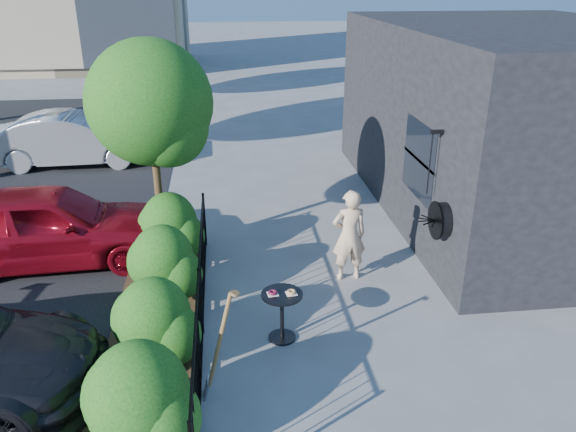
{
  "coord_description": "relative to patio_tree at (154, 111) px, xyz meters",
  "views": [
    {
      "loc": [
        -1.06,
        -7.13,
        4.94
      ],
      "look_at": [
        -0.04,
        1.48,
        1.2
      ],
      "focal_mm": 35.0,
      "sensor_mm": 36.0,
      "label": 1
    }
  ],
  "objects": [
    {
      "name": "ground",
      "position": [
        2.24,
        -2.76,
        -2.76
      ],
      "size": [
        120.0,
        120.0,
        0.0
      ],
      "primitive_type": "plane",
      "color": "gray",
      "rests_on": "ground"
    },
    {
      "name": "shop_building",
      "position": [
        7.73,
        1.74,
        -0.76
      ],
      "size": [
        6.22,
        9.0,
        4.0
      ],
      "color": "black",
      "rests_on": "ground"
    },
    {
      "name": "fence",
      "position": [
        0.74,
        -2.76,
        -2.2
      ],
      "size": [
        0.05,
        6.05,
        1.1
      ],
      "color": "black",
      "rests_on": "ground"
    },
    {
      "name": "planting_bed",
      "position": [
        0.04,
        -2.76,
        -2.72
      ],
      "size": [
        1.3,
        6.0,
        0.08
      ],
      "primitive_type": "cube",
      "color": "#382616",
      "rests_on": "ground"
    },
    {
      "name": "shrubs",
      "position": [
        0.14,
        -2.66,
        -2.06
      ],
      "size": [
        1.1,
        5.6,
        1.24
      ],
      "color": "#124F14",
      "rests_on": "ground"
    },
    {
      "name": "patio_tree",
      "position": [
        0.0,
        0.0,
        0.0
      ],
      "size": [
        2.2,
        2.2,
        3.94
      ],
      "color": "#3F2B19",
      "rests_on": "ground"
    },
    {
      "name": "cafe_table",
      "position": [
        1.9,
        -3.03,
        -2.24
      ],
      "size": [
        0.6,
        0.6,
        0.81
      ],
      "rotation": [
        0.0,
        0.0,
        0.13
      ],
      "color": "black",
      "rests_on": "ground"
    },
    {
      "name": "woman",
      "position": [
        3.25,
        -1.37,
        -1.94
      ],
      "size": [
        0.63,
        0.44,
        1.65
      ],
      "primitive_type": "imported",
      "rotation": [
        0.0,
        0.0,
        3.22
      ],
      "color": "beige",
      "rests_on": "ground"
    },
    {
      "name": "shovel",
      "position": [
        0.98,
        -4.14,
        -2.09
      ],
      "size": [
        0.52,
        0.2,
        1.54
      ],
      "color": "brown",
      "rests_on": "ground"
    },
    {
      "name": "car_red",
      "position": [
        -2.09,
        -0.12,
        -2.02
      ],
      "size": [
        4.46,
        1.99,
        1.49
      ],
      "primitive_type": "imported",
      "rotation": [
        0.0,
        0.0,
        1.62
      ],
      "color": "maroon",
      "rests_on": "ground"
    },
    {
      "name": "car_silver",
      "position": [
        -2.96,
        5.88,
        -2.04
      ],
      "size": [
        4.44,
        1.64,
        1.45
      ],
      "primitive_type": "imported",
      "rotation": [
        0.0,
        0.0,
        1.59
      ],
      "color": "#A7A7AC",
      "rests_on": "ground"
    }
  ]
}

